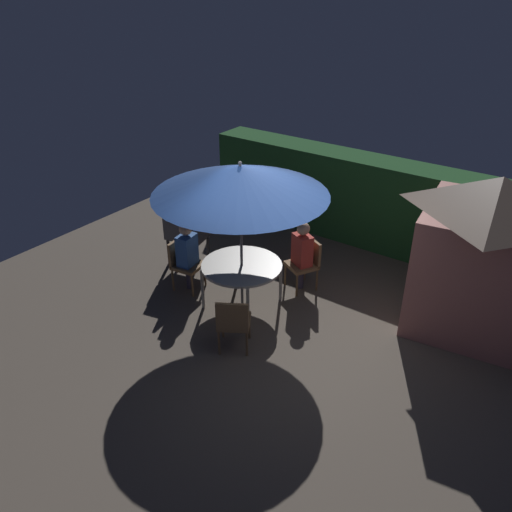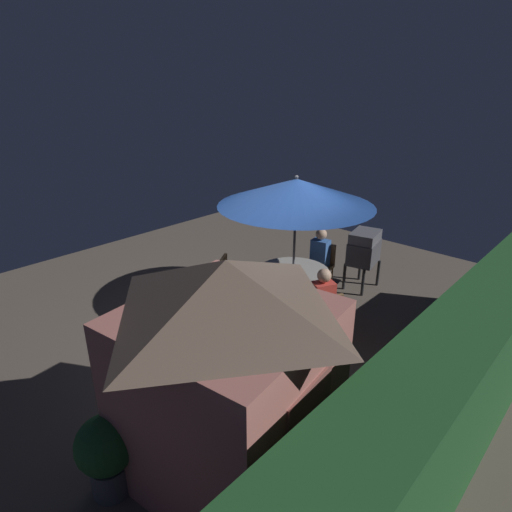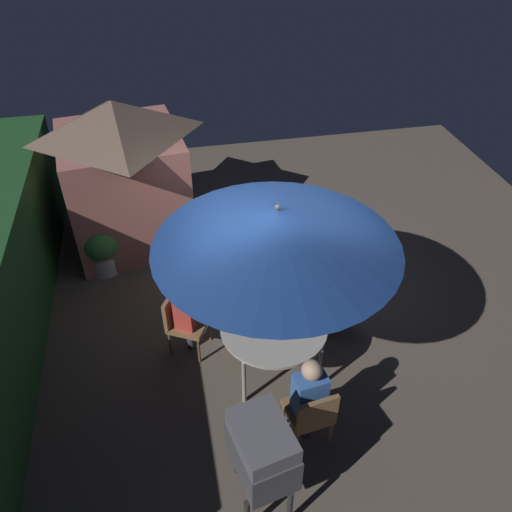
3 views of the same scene
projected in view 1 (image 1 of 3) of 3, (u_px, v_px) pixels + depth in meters
The scene contains 12 objects.
ground_plane at pixel (281, 328), 7.98m from camera, with size 11.00×11.00×0.00m, color brown.
hedge_backdrop at pixel (380, 204), 10.04m from camera, with size 7.44×0.77×1.74m.
garden_shed at pixel (485, 253), 7.53m from camera, with size 2.16×2.13×2.43m.
patio_table at pixel (242, 268), 8.23m from camera, with size 1.31×1.31×0.76m.
patio_umbrella at pixel (240, 180), 7.50m from camera, with size 2.67×2.67×2.48m.
bbq_grill at pixel (186, 223), 9.34m from camera, with size 0.79×0.63×1.20m.
chair_near_shed at pixel (306, 261), 8.79m from camera, with size 0.62×0.63×0.90m.
chair_far_side at pixel (184, 261), 8.78m from camera, with size 0.52×0.52×0.90m.
chair_toward_hedge at pixel (233, 321), 7.28m from camera, with size 0.63×0.64×0.90m.
potted_plant_by_grill at pixel (434, 269), 8.64m from camera, with size 0.61×0.61×0.87m.
person_in_red at pixel (302, 248), 8.63m from camera, with size 0.41×0.37×1.26m.
person_in_blue at pixel (187, 248), 8.62m from camera, with size 0.28×0.37×1.26m.
Camera 1 is at (3.41, -5.44, 4.89)m, focal length 35.93 mm.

